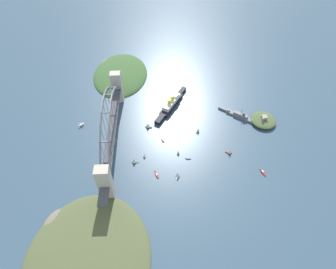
{
  "coord_description": "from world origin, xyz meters",
  "views": [
    {
      "loc": [
        263.7,
        65.52,
        297.21
      ],
      "look_at": [
        0.0,
        78.72,
        8.0
      ],
      "focal_mm": 28.5,
      "sensor_mm": 36.0,
      "label": 1
    }
  ],
  "objects_px": {
    "fort_island_mid_harbor": "(263,120)",
    "small_boat_7": "(178,174)",
    "ocean_liner": "(171,104)",
    "small_boat_1": "(178,152)",
    "small_boat_2": "(163,141)",
    "harbor_arch_bridge": "(112,126)",
    "small_boat_0": "(263,172)",
    "naval_cruiser": "(241,116)",
    "small_boat_9": "(188,159)",
    "seaplane_taxiing_near_bridge": "(81,125)",
    "small_boat_4": "(134,161)",
    "small_boat_3": "(157,174)",
    "small_boat_5": "(148,125)",
    "small_boat_6": "(230,151)",
    "small_boat_10": "(198,130)",
    "small_boat_8": "(144,156)"
  },
  "relations": [
    {
      "from": "small_boat_9",
      "to": "harbor_arch_bridge",
      "type": "bearing_deg",
      "value": -110.98
    },
    {
      "from": "small_boat_0",
      "to": "small_boat_7",
      "type": "height_order",
      "value": "small_boat_7"
    },
    {
      "from": "naval_cruiser",
      "to": "seaplane_taxiing_near_bridge",
      "type": "height_order",
      "value": "naval_cruiser"
    },
    {
      "from": "small_boat_1",
      "to": "harbor_arch_bridge",
      "type": "bearing_deg",
      "value": -108.39
    },
    {
      "from": "naval_cruiser",
      "to": "fort_island_mid_harbor",
      "type": "xyz_separation_m",
      "value": [
        12.04,
        32.66,
        1.17
      ]
    },
    {
      "from": "harbor_arch_bridge",
      "to": "fort_island_mid_harbor",
      "type": "bearing_deg",
      "value": 96.65
    },
    {
      "from": "small_boat_2",
      "to": "small_boat_4",
      "type": "relative_size",
      "value": 0.68
    },
    {
      "from": "small_boat_6",
      "to": "small_boat_10",
      "type": "bearing_deg",
      "value": -137.41
    },
    {
      "from": "small_boat_2",
      "to": "small_boat_4",
      "type": "height_order",
      "value": "small_boat_4"
    },
    {
      "from": "fort_island_mid_harbor",
      "to": "small_boat_2",
      "type": "xyz_separation_m",
      "value": [
        32.1,
        -159.08,
        -3.42
      ]
    },
    {
      "from": "seaplane_taxiing_near_bridge",
      "to": "small_boat_10",
      "type": "xyz_separation_m",
      "value": [
        22.5,
        179.81,
        1.93
      ]
    },
    {
      "from": "small_boat_8",
      "to": "small_boat_10",
      "type": "relative_size",
      "value": 0.76
    },
    {
      "from": "seaplane_taxiing_near_bridge",
      "to": "small_boat_1",
      "type": "distance_m",
      "value": 159.65
    },
    {
      "from": "harbor_arch_bridge",
      "to": "small_boat_10",
      "type": "bearing_deg",
      "value": 94.74
    },
    {
      "from": "small_boat_0",
      "to": "small_boat_1",
      "type": "relative_size",
      "value": 1.72
    },
    {
      "from": "small_boat_1",
      "to": "small_boat_2",
      "type": "xyz_separation_m",
      "value": [
        -25.17,
        -21.01,
        -2.41
      ]
    },
    {
      "from": "seaplane_taxiing_near_bridge",
      "to": "small_boat_4",
      "type": "distance_m",
      "value": 113.7
    },
    {
      "from": "small_boat_2",
      "to": "small_boat_6",
      "type": "bearing_deg",
      "value": 73.86
    },
    {
      "from": "small_boat_7",
      "to": "small_boat_0",
      "type": "bearing_deg",
      "value": 89.88
    },
    {
      "from": "small_boat_4",
      "to": "harbor_arch_bridge",
      "type": "bearing_deg",
      "value": -144.63
    },
    {
      "from": "small_boat_1",
      "to": "small_boat_8",
      "type": "bearing_deg",
      "value": -86.12
    },
    {
      "from": "small_boat_1",
      "to": "small_boat_3",
      "type": "distance_m",
      "value": 46.15
    },
    {
      "from": "ocean_liner",
      "to": "small_boat_10",
      "type": "bearing_deg",
      "value": 31.47
    },
    {
      "from": "seaplane_taxiing_near_bridge",
      "to": "small_boat_10",
      "type": "distance_m",
      "value": 181.22
    },
    {
      "from": "harbor_arch_bridge",
      "to": "ocean_liner",
      "type": "distance_m",
      "value": 115.43
    },
    {
      "from": "small_boat_6",
      "to": "small_boat_8",
      "type": "height_order",
      "value": "small_boat_6"
    },
    {
      "from": "small_boat_0",
      "to": "small_boat_9",
      "type": "height_order",
      "value": "small_boat_0"
    },
    {
      "from": "harbor_arch_bridge",
      "to": "fort_island_mid_harbor",
      "type": "height_order",
      "value": "harbor_arch_bridge"
    },
    {
      "from": "small_boat_6",
      "to": "small_boat_3",
      "type": "bearing_deg",
      "value": -72.97
    },
    {
      "from": "fort_island_mid_harbor",
      "to": "small_boat_1",
      "type": "distance_m",
      "value": 149.48
    },
    {
      "from": "small_boat_4",
      "to": "small_boat_5",
      "type": "distance_m",
      "value": 68.96
    },
    {
      "from": "seaplane_taxiing_near_bridge",
      "to": "small_boat_0",
      "type": "relative_size",
      "value": 0.73
    },
    {
      "from": "seaplane_taxiing_near_bridge",
      "to": "small_boat_2",
      "type": "relative_size",
      "value": 1.29
    },
    {
      "from": "fort_island_mid_harbor",
      "to": "small_boat_10",
      "type": "relative_size",
      "value": 4.75
    },
    {
      "from": "ocean_liner",
      "to": "small_boat_1",
      "type": "height_order",
      "value": "ocean_liner"
    },
    {
      "from": "naval_cruiser",
      "to": "small_boat_2",
      "type": "bearing_deg",
      "value": -70.75
    },
    {
      "from": "small_boat_4",
      "to": "small_boat_10",
      "type": "relative_size",
      "value": 1.19
    },
    {
      "from": "fort_island_mid_harbor",
      "to": "small_boat_7",
      "type": "height_order",
      "value": "fort_island_mid_harbor"
    },
    {
      "from": "seaplane_taxiing_near_bridge",
      "to": "small_boat_3",
      "type": "relative_size",
      "value": 0.71
    },
    {
      "from": "seaplane_taxiing_near_bridge",
      "to": "small_boat_2",
      "type": "xyz_separation_m",
      "value": [
        38.16,
        125.54,
        -1.31
      ]
    },
    {
      "from": "small_boat_8",
      "to": "small_boat_4",
      "type": "bearing_deg",
      "value": -57.48
    },
    {
      "from": "ocean_liner",
      "to": "small_boat_5",
      "type": "relative_size",
      "value": 8.15
    },
    {
      "from": "ocean_liner",
      "to": "small_boat_9",
      "type": "xyz_separation_m",
      "value": [
        111.14,
        16.76,
        -5.25
      ]
    },
    {
      "from": "small_boat_0",
      "to": "small_boat_1",
      "type": "distance_m",
      "value": 116.64
    },
    {
      "from": "small_boat_3",
      "to": "small_boat_2",
      "type": "bearing_deg",
      "value": 170.0
    },
    {
      "from": "small_boat_0",
      "to": "small_boat_9",
      "type": "xyz_separation_m",
      "value": [
        -27.74,
        -97.58,
        -0.21
      ]
    },
    {
      "from": "small_boat_9",
      "to": "small_boat_1",
      "type": "bearing_deg",
      "value": -126.75
    },
    {
      "from": "small_boat_4",
      "to": "small_boat_7",
      "type": "bearing_deg",
      "value": 66.61
    },
    {
      "from": "small_boat_4",
      "to": "small_boat_6",
      "type": "xyz_separation_m",
      "value": [
        -10.16,
        134.02,
        0.38
      ]
    },
    {
      "from": "small_boat_6",
      "to": "small_boat_7",
      "type": "distance_m",
      "value": 83.81
    }
  ]
}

